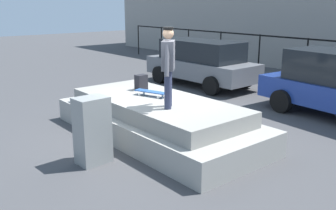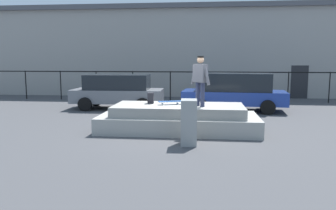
{
  "view_description": "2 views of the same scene",
  "coord_description": "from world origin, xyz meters",
  "px_view_note": "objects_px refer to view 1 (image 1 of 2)",
  "views": [
    {
      "loc": [
        6.5,
        -4.95,
        2.95
      ],
      "look_at": [
        -0.25,
        0.63,
        0.58
      ],
      "focal_mm": 40.45,
      "sensor_mm": 36.0,
      "label": 1
    },
    {
      "loc": [
        0.85,
        -11.06,
        2.41
      ],
      "look_at": [
        -0.41,
        0.59,
        0.79
      ],
      "focal_mm": 35.98,
      "sensor_mm": 36.0,
      "label": 2
    }
  ],
  "objects_px": {
    "skateboarder": "(168,62)",
    "skateboard": "(151,92)",
    "backpack": "(141,82)",
    "car_grey_hatchback_near": "(201,62)",
    "utility_box": "(92,131)"
  },
  "relations": [
    {
      "from": "skateboard",
      "to": "car_grey_hatchback_near",
      "type": "relative_size",
      "value": 0.19
    },
    {
      "from": "backpack",
      "to": "utility_box",
      "type": "xyz_separation_m",
      "value": [
        1.42,
        -2.15,
        -0.42
      ]
    },
    {
      "from": "skateboarder",
      "to": "utility_box",
      "type": "height_order",
      "value": "skateboarder"
    },
    {
      "from": "skateboarder",
      "to": "utility_box",
      "type": "xyz_separation_m",
      "value": [
        -0.28,
        -1.61,
        -1.17
      ]
    },
    {
      "from": "car_grey_hatchback_near",
      "to": "utility_box",
      "type": "relative_size",
      "value": 3.4
    },
    {
      "from": "skateboarder",
      "to": "car_grey_hatchback_near",
      "type": "distance_m",
      "value": 6.41
    },
    {
      "from": "skateboarder",
      "to": "skateboard",
      "type": "bearing_deg",
      "value": 162.62
    },
    {
      "from": "skateboard",
      "to": "car_grey_hatchback_near",
      "type": "bearing_deg",
      "value": 123.4
    },
    {
      "from": "backpack",
      "to": "car_grey_hatchback_near",
      "type": "bearing_deg",
      "value": -155.49
    },
    {
      "from": "skateboard",
      "to": "car_grey_hatchback_near",
      "type": "xyz_separation_m",
      "value": [
        -3.02,
        4.59,
        -0.09
      ]
    },
    {
      "from": "skateboarder",
      "to": "skateboard",
      "type": "xyz_separation_m",
      "value": [
        -1.0,
        0.31,
        -0.84
      ]
    },
    {
      "from": "car_grey_hatchback_near",
      "to": "utility_box",
      "type": "height_order",
      "value": "car_grey_hatchback_near"
    },
    {
      "from": "skateboarder",
      "to": "car_grey_hatchback_near",
      "type": "relative_size",
      "value": 0.37
    },
    {
      "from": "skateboard",
      "to": "utility_box",
      "type": "bearing_deg",
      "value": -69.56
    },
    {
      "from": "utility_box",
      "to": "car_grey_hatchback_near",
      "type": "bearing_deg",
      "value": 117.0
    }
  ]
}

